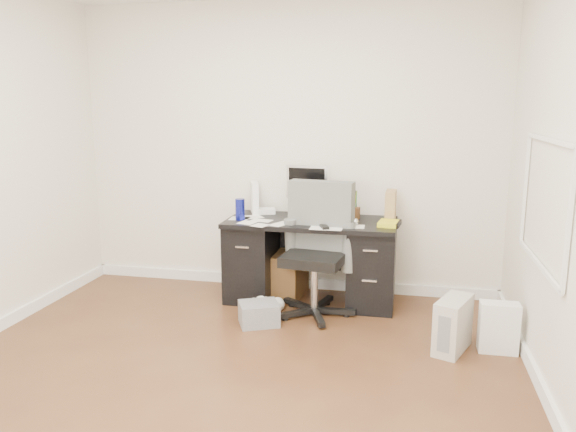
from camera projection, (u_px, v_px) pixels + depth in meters
name	position (u px, v px, depth m)	size (l,w,h in m)	color
ground	(221.00, 383.00, 3.63)	(4.00, 4.00, 0.00)	#472717
room_shell	(221.00, 123.00, 3.32)	(4.02, 4.02, 2.71)	silver
desk	(311.00, 258.00, 5.07)	(1.50, 0.70, 0.75)	black
loose_papers	(288.00, 220.00, 4.99)	(1.10, 0.60, 0.00)	silver
lcd_monitor	(307.00, 190.00, 5.13)	(0.38, 0.22, 0.48)	silver
keyboard	(314.00, 222.00, 4.88)	(0.38, 0.13, 0.02)	black
computer_mouse	(355.00, 222.00, 4.78)	(0.06, 0.06, 0.06)	silver
travel_mug	(240.00, 209.00, 4.99)	(0.08, 0.08, 0.19)	#151C94
white_binder	(255.00, 198.00, 5.29)	(0.12, 0.25, 0.29)	white
magazine_file	(391.00, 205.00, 4.97)	(0.11, 0.23, 0.27)	#8F6745
pen_cup	(355.00, 205.00, 5.02)	(0.11, 0.11, 0.26)	#583719
yellow_book	(389.00, 223.00, 4.77)	(0.17, 0.22, 0.04)	yellow
paper_remote	(326.00, 227.00, 4.69)	(0.27, 0.22, 0.02)	silver
office_chair	(315.00, 251.00, 4.68)	(0.64, 0.64, 1.13)	#555755
pc_tower	(453.00, 325.00, 4.06)	(0.18, 0.39, 0.39)	beige
shopping_bag	(499.00, 328.00, 4.04)	(0.27, 0.20, 0.37)	white
wicker_basket	(282.00, 274.00, 5.26)	(0.40, 0.40, 0.40)	#503018
desk_printer	(259.00, 314.00, 4.57)	(0.31, 0.25, 0.18)	slate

